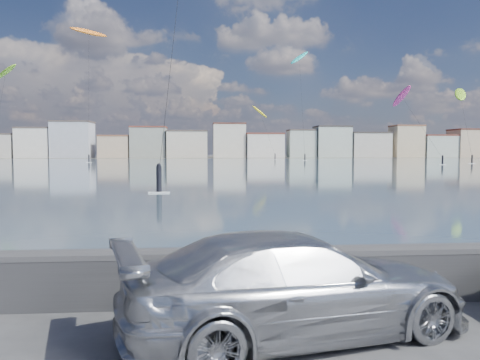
# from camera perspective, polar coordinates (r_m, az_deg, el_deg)

# --- Properties ---
(bay_water) EXTENTS (500.00, 177.00, 0.00)m
(bay_water) POSITION_cam_1_polar(r_m,az_deg,el_deg) (97.16, -4.68, 1.91)
(bay_water) COLOR #3F5468
(bay_water) RESTS_ON ground
(far_shore_strip) EXTENTS (500.00, 60.00, 0.00)m
(far_shore_strip) POSITION_cam_1_polar(r_m,az_deg,el_deg) (205.63, -4.61, 2.78)
(far_shore_strip) COLOR #4C473D
(far_shore_strip) RESTS_ON ground
(seawall) EXTENTS (400.00, 0.36, 1.08)m
(seawall) POSITION_cam_1_polar(r_m,az_deg,el_deg) (8.61, -6.08, -11.40)
(seawall) COLOR #28282B
(seawall) RESTS_ON ground
(far_buildings) EXTENTS (240.79, 13.26, 14.60)m
(far_buildings) POSITION_cam_1_polar(r_m,az_deg,el_deg) (191.65, -4.23, 4.53)
(far_buildings) COLOR beige
(far_buildings) RESTS_ON ground
(car_silver) EXTENTS (5.76, 3.47, 1.56)m
(car_silver) POSITION_cam_1_polar(r_m,az_deg,el_deg) (7.30, 6.88, -12.52)
(car_silver) COLOR #B1B3B9
(car_silver) RESTS_ON ground
(kitesurfer_7) EXTENTS (6.21, 11.30, 18.42)m
(kitesurfer_7) POSITION_cam_1_polar(r_m,az_deg,el_deg) (121.52, 25.28, 9.34)
(kitesurfer_7) COLOR #8CD826
(kitesurfer_7) RESTS_ON ground
(kitesurfer_8) EXTENTS (7.72, 17.09, 19.22)m
(kitesurfer_8) POSITION_cam_1_polar(r_m,az_deg,el_deg) (166.38, 2.47, 8.21)
(kitesurfer_8) COLOR yellow
(kitesurfer_8) RESTS_ON ground
(kitesurfer_10) EXTENTS (9.94, 18.02, 34.95)m
(kitesurfer_10) POSITION_cam_1_polar(r_m,az_deg,el_deg) (133.68, -17.95, 16.67)
(kitesurfer_10) COLOR orange
(kitesurfer_10) RESTS_ON ground
(kitesurfer_11) EXTENTS (6.01, 15.35, 17.34)m
(kitesurfer_11) POSITION_cam_1_polar(r_m,az_deg,el_deg) (111.48, 19.19, 9.46)
(kitesurfer_11) COLOR #E5338C
(kitesurfer_11) RESTS_ON ground
(kitesurfer_12) EXTENTS (7.89, 16.15, 34.33)m
(kitesurfer_12) POSITION_cam_1_polar(r_m,az_deg,el_deg) (150.25, 7.26, 14.42)
(kitesurfer_12) COLOR #19BFBF
(kitesurfer_12) RESTS_ON ground
(kitesurfer_15) EXTENTS (8.43, 18.03, 23.26)m
(kitesurfer_15) POSITION_cam_1_polar(r_m,az_deg,el_deg) (123.68, -26.67, 11.60)
(kitesurfer_15) COLOR #8CD826
(kitesurfer_15) RESTS_ON ground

